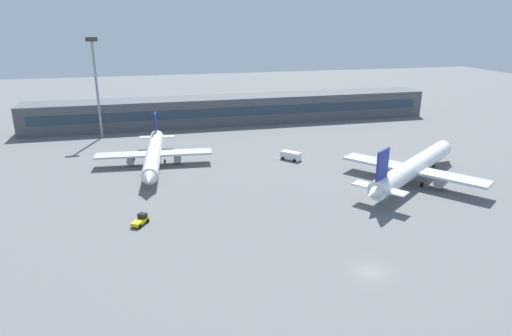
{
  "coord_description": "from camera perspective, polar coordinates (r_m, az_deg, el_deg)",
  "views": [
    {
      "loc": [
        -29.09,
        -50.34,
        34.21
      ],
      "look_at": [
        -6.87,
        40.0,
        3.0
      ],
      "focal_mm": 31.58,
      "sensor_mm": 36.0,
      "label": 1
    }
  ],
  "objects": [
    {
      "name": "ground_plane",
      "position": [
        100.88,
        3.79,
        -1.32
      ],
      "size": [
        400.0,
        400.0,
        0.0
      ],
      "primitive_type": "plane",
      "color": "slate"
    },
    {
      "name": "airplane_near",
      "position": [
        103.77,
        19.48,
        0.17
      ],
      "size": [
        37.92,
        30.54,
        11.12
      ],
      "color": "white",
      "rests_on": "ground_plane"
    },
    {
      "name": "floodlight_tower_west",
      "position": [
        139.98,
        -19.59,
        10.26
      ],
      "size": [
        3.2,
        0.8,
        29.0
      ],
      "color": "gray",
      "rests_on": "ground_plane"
    },
    {
      "name": "service_van_white",
      "position": [
        113.81,
        4.45,
        1.58
      ],
      "size": [
        4.87,
        5.27,
        2.08
      ],
      "color": "white",
      "rests_on": "ground_plane"
    },
    {
      "name": "airplane_mid",
      "position": [
        110.81,
        -12.83,
        1.73
      ],
      "size": [
        28.07,
        40.16,
        9.92
      ],
      "color": "silver",
      "rests_on": "ground_plane"
    },
    {
      "name": "terminal_building",
      "position": [
        154.18,
        -2.7,
        7.42
      ],
      "size": [
        134.82,
        12.13,
        9.0
      ],
      "color": "#4C5156",
      "rests_on": "ground_plane"
    },
    {
      "name": "baggage_tug_yellow",
      "position": [
        81.14,
        -14.41,
        -6.4
      ],
      "size": [
        3.22,
        3.84,
        1.75
      ],
      "color": "yellow",
      "rests_on": "ground_plane"
    }
  ]
}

